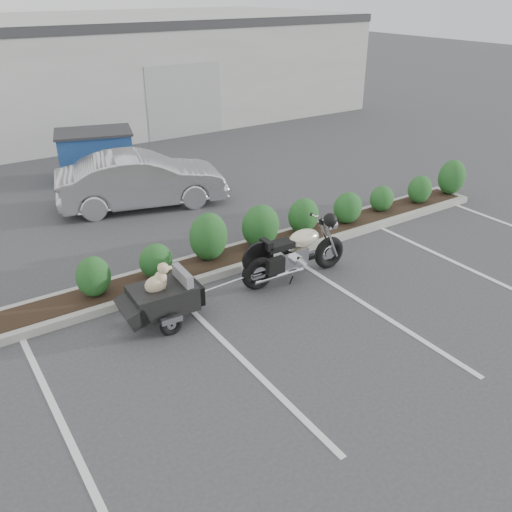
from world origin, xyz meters
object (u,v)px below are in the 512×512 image
motorcycle (296,253)px  sedan (142,180)px  pet_trailer (162,297)px  dumpster (96,155)px

motorcycle → sedan: size_ratio=0.56×
pet_trailer → sedan: (1.86, 5.23, 0.22)m
dumpster → pet_trailer: bearing=-85.5°
pet_trailer → sedan: bearing=73.0°
sedan → dumpster: (-0.23, 2.83, 0.02)m
pet_trailer → dumpster: 8.22m
motorcycle → dumpster: 8.16m
motorcycle → dumpster: bearing=100.7°
pet_trailer → dumpster: bearing=81.1°
motorcycle → pet_trailer: bearing=-177.9°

